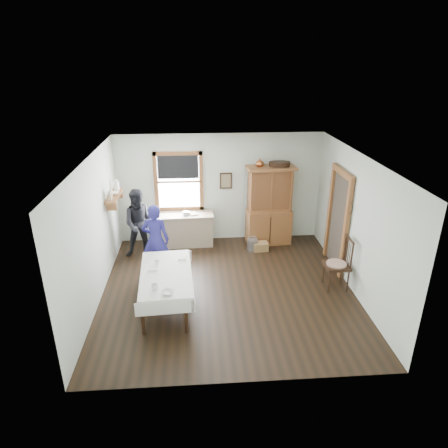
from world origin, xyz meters
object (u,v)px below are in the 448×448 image
object	(u,v)px
figure_dark	(141,226)
china_hutch	(269,206)
pail	(252,245)
work_counter	(184,229)
wicker_basket	(260,246)
dining_table	(167,290)
woman_blue	(156,242)
spindle_chair	(337,263)

from	to	relation	value
figure_dark	china_hutch	bearing A→B (deg)	1.71
china_hutch	pail	bearing A→B (deg)	-143.69
work_counter	wicker_basket	bearing A→B (deg)	-16.06
china_hutch	dining_table	bearing A→B (deg)	-136.69
work_counter	figure_dark	bearing A→B (deg)	-154.69
work_counter	pail	distance (m)	1.71
wicker_basket	woman_blue	bearing A→B (deg)	-159.18
spindle_chair	woman_blue	distance (m)	3.75
spindle_chair	wicker_basket	xyz separation A→B (m)	(-1.25, 1.78, -0.45)
china_hutch	figure_dark	distance (m)	3.13
dining_table	figure_dark	distance (m)	2.31
work_counter	pail	xyz separation A→B (m)	(1.64, -0.42, -0.27)
figure_dark	woman_blue	bearing A→B (deg)	-71.33
spindle_chair	figure_dark	bearing A→B (deg)	157.34
spindle_chair	work_counter	bearing A→B (deg)	144.38
dining_table	woman_blue	xyz separation A→B (m)	(-0.29, 1.30, 0.37)
dining_table	woman_blue	size ratio (longest dim) A/B	1.24
woman_blue	pail	bearing A→B (deg)	-148.99
spindle_chair	pail	distance (m)	2.36
wicker_basket	figure_dark	bearing A→B (deg)	-179.16
woman_blue	spindle_chair	bearing A→B (deg)	174.27
dining_table	wicker_basket	distance (m)	3.07
dining_table	spindle_chair	world-z (taller)	spindle_chair
dining_table	wicker_basket	xyz separation A→B (m)	(2.11, 2.21, -0.26)
figure_dark	dining_table	bearing A→B (deg)	-78.94
dining_table	woman_blue	world-z (taller)	woman_blue
pail	china_hutch	bearing A→B (deg)	41.18
work_counter	spindle_chair	world-z (taller)	spindle_chair
woman_blue	china_hutch	bearing A→B (deg)	-145.46
china_hutch	woman_blue	distance (m)	2.99
work_counter	woman_blue	bearing A→B (deg)	-114.18
work_counter	pail	world-z (taller)	work_counter
china_hutch	dining_table	xyz separation A→B (m)	(-2.37, -2.65, -0.62)
china_hutch	wicker_basket	world-z (taller)	china_hutch
china_hutch	woman_blue	xyz separation A→B (m)	(-2.66, -1.35, -0.25)
work_counter	woman_blue	world-z (taller)	woman_blue
china_hutch	figure_dark	bearing A→B (deg)	-176.03
china_hutch	figure_dark	world-z (taller)	china_hutch
work_counter	pail	size ratio (longest dim) A/B	5.17
woman_blue	figure_dark	size ratio (longest dim) A/B	0.97
dining_table	pail	distance (m)	2.96
spindle_chair	figure_dark	world-z (taller)	figure_dark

